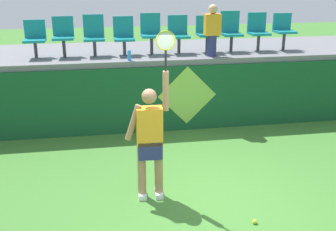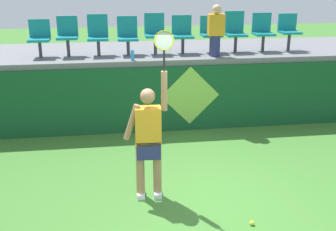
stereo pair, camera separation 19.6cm
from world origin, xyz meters
TOP-DOWN VIEW (x-y plane):
  - ground_plane at (0.00, 0.00)m, footprint 40.00×40.00m
  - court_back_wall at (0.00, 3.20)m, footprint 13.75×0.20m
  - spectator_platform at (0.00, 4.39)m, footprint 13.75×2.47m
  - tennis_player at (-0.78, 0.43)m, footprint 0.75×0.28m
  - tennis_ball at (0.55, -0.55)m, footprint 0.07×0.07m
  - water_bottle at (-0.84, 3.27)m, footprint 0.07×0.07m
  - stadium_chair_0 at (-2.76, 3.91)m, footprint 0.44×0.42m
  - stadium_chair_1 at (-2.18, 3.92)m, footprint 0.44×0.42m
  - stadium_chair_2 at (-1.53, 3.92)m, footprint 0.44×0.42m
  - stadium_chair_3 at (-0.90, 3.92)m, footprint 0.44×0.42m
  - stadium_chair_4 at (-0.30, 3.92)m, footprint 0.44×0.42m
  - stadium_chair_5 at (0.31, 3.92)m, footprint 0.44×0.42m
  - stadium_chair_6 at (0.95, 3.91)m, footprint 0.44×0.42m
  - stadium_chair_7 at (1.52, 3.92)m, footprint 0.44×0.42m
  - stadium_chair_8 at (2.16, 3.92)m, footprint 0.44×0.42m
  - stadium_chair_9 at (2.77, 3.91)m, footprint 0.44×0.42m
  - spectator_0 at (0.95, 3.44)m, footprint 0.34×0.20m
  - wall_signage_mount at (0.35, 3.10)m, footprint 1.27×0.01m

SIDE VIEW (x-z plane):
  - ground_plane at x=0.00m, z-range 0.00..0.00m
  - wall_signage_mount at x=0.35m, z-range -0.71..0.71m
  - tennis_ball at x=0.55m, z-range 0.00..0.07m
  - court_back_wall at x=0.00m, z-range 0.00..1.42m
  - tennis_player at x=-0.78m, z-range -0.30..2.26m
  - spectator_platform at x=0.00m, z-range 1.42..1.54m
  - water_bottle at x=-0.84m, z-range 1.54..1.76m
  - stadium_chair_0 at x=-2.76m, z-range 1.59..2.37m
  - stadium_chair_3 at x=-0.90m, z-range 1.57..2.39m
  - stadium_chair_5 at x=0.31m, z-range 1.59..2.41m
  - stadium_chair_6 at x=0.95m, z-range 1.60..2.40m
  - stadium_chair_2 at x=-1.53m, z-range 1.58..2.44m
  - stadium_chair_8 at x=2.16m, z-range 1.59..2.44m
  - stadium_chair_1 at x=-2.18m, z-range 1.60..2.44m
  - stadium_chair_9 at x=2.77m, z-range 1.61..2.43m
  - stadium_chair_7 at x=1.52m, z-range 1.58..2.48m
  - stadium_chair_4 at x=-0.30m, z-range 1.59..2.47m
  - spectator_0 at x=0.95m, z-range 1.57..2.66m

